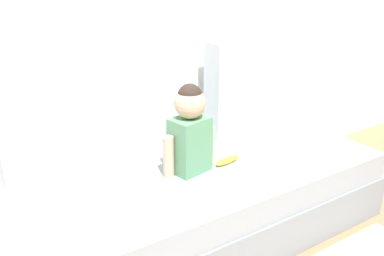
{
  "coord_description": "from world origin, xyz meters",
  "views": [
    {
      "loc": [
        -1.07,
        -1.65,
        1.44
      ],
      "look_at": [
        -0.0,
        0.0,
        0.66
      ],
      "focal_mm": 39.14,
      "sensor_mm": 36.0,
      "label": 1
    }
  ],
  "objects_px": {
    "throw_pillow_left": "(54,134)",
    "banana": "(227,160)",
    "throw_pillow_right": "(244,86)",
    "toddler": "(189,129)",
    "couch": "(192,206)"
  },
  "relations": [
    {
      "from": "couch",
      "to": "throw_pillow_right",
      "type": "bearing_deg",
      "value": 28.78
    },
    {
      "from": "throw_pillow_right",
      "to": "toddler",
      "type": "distance_m",
      "value": 0.68
    },
    {
      "from": "couch",
      "to": "throw_pillow_left",
      "type": "relative_size",
      "value": 4.15
    },
    {
      "from": "throw_pillow_left",
      "to": "throw_pillow_right",
      "type": "xyz_separation_m",
      "value": [
        1.21,
        0.0,
        0.06
      ]
    },
    {
      "from": "couch",
      "to": "toddler",
      "type": "relative_size",
      "value": 4.62
    },
    {
      "from": "throw_pillow_right",
      "to": "toddler",
      "type": "xyz_separation_m",
      "value": [
        -0.61,
        -0.31,
        -0.06
      ]
    },
    {
      "from": "toddler",
      "to": "banana",
      "type": "xyz_separation_m",
      "value": [
        0.22,
        -0.04,
        -0.22
      ]
    },
    {
      "from": "couch",
      "to": "banana",
      "type": "bearing_deg",
      "value": -4.98
    },
    {
      "from": "couch",
      "to": "throw_pillow_right",
      "type": "distance_m",
      "value": 0.85
    },
    {
      "from": "couch",
      "to": "throw_pillow_right",
      "type": "relative_size",
      "value": 3.68
    },
    {
      "from": "throw_pillow_left",
      "to": "toddler",
      "type": "height_order",
      "value": "toddler"
    },
    {
      "from": "throw_pillow_right",
      "to": "couch",
      "type": "bearing_deg",
      "value": -151.22
    },
    {
      "from": "throw_pillow_left",
      "to": "throw_pillow_right",
      "type": "distance_m",
      "value": 1.21
    },
    {
      "from": "throw_pillow_left",
      "to": "banana",
      "type": "distance_m",
      "value": 0.92
    },
    {
      "from": "couch",
      "to": "toddler",
      "type": "height_order",
      "value": "toddler"
    }
  ]
}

